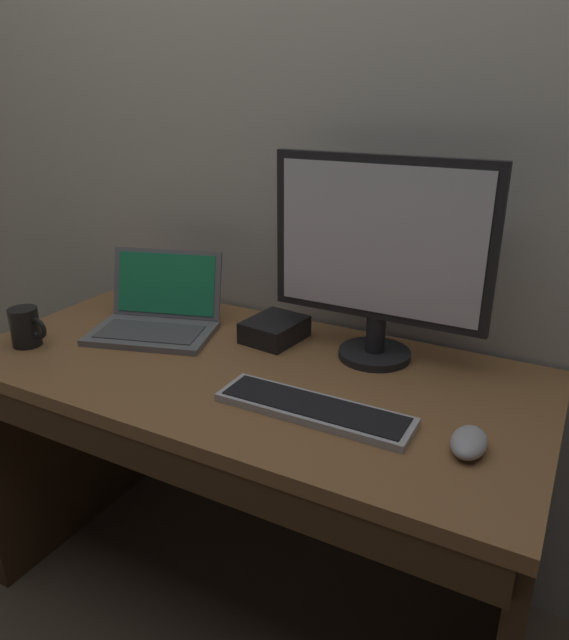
{
  "coord_description": "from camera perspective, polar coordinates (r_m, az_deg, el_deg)",
  "views": [
    {
      "loc": [
        0.69,
        -1.1,
        1.39
      ],
      "look_at": [
        0.1,
        0.0,
        0.89
      ],
      "focal_mm": 33.03,
      "sensor_mm": 36.0,
      "label": 1
    }
  ],
  "objects": [
    {
      "name": "computer_mouse",
      "position": [
        1.17,
        17.43,
        -11.23
      ],
      "size": [
        0.07,
        0.11,
        0.04
      ],
      "primitive_type": "ellipsoid",
      "rotation": [
        0.0,
        0.0,
        0.04
      ],
      "color": "#B7B7BC",
      "rests_on": "desk"
    },
    {
      "name": "external_monitor",
      "position": [
        1.4,
        9.13,
        6.11
      ],
      "size": [
        0.53,
        0.18,
        0.5
      ],
      "color": "black",
      "rests_on": "desk"
    },
    {
      "name": "wired_keyboard",
      "position": [
        1.24,
        2.86,
        -8.59
      ],
      "size": [
        0.42,
        0.12,
        0.02
      ],
      "color": "#BCBCC1",
      "rests_on": "desk"
    },
    {
      "name": "coffee_mug",
      "position": [
        1.67,
        -23.77,
        -0.63
      ],
      "size": [
        0.11,
        0.07,
        0.1
      ],
      "color": "black",
      "rests_on": "desk"
    },
    {
      "name": "external_drive_box",
      "position": [
        1.58,
        -0.96,
        -0.93
      ],
      "size": [
        0.15,
        0.17,
        0.06
      ],
      "primitive_type": "cube",
      "rotation": [
        0.0,
        0.0,
        -0.12
      ],
      "color": "black",
      "rests_on": "desk"
    },
    {
      "name": "laptop_space_gray",
      "position": [
        1.67,
        -12.25,
        0.45
      ],
      "size": [
        0.39,
        0.35,
        0.2
      ],
      "color": "slate",
      "rests_on": "desk"
    },
    {
      "name": "desk",
      "position": [
        1.54,
        -3.64,
        -11.65
      ],
      "size": [
        1.41,
        0.68,
        0.75
      ],
      "color": "olive",
      "rests_on": "ground"
    },
    {
      "name": "ground_plane",
      "position": [
        1.9,
        -3.0,
        -25.34
      ],
      "size": [
        14.0,
        14.0,
        0.0
      ],
      "primitive_type": "plane",
      "color": "brown"
    }
  ]
}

